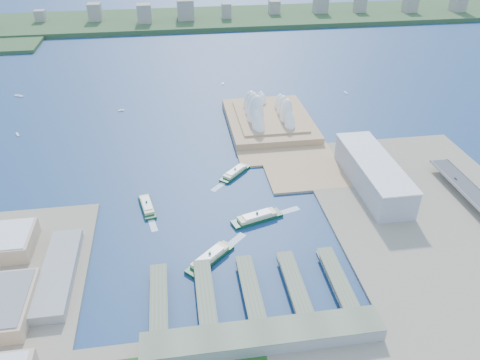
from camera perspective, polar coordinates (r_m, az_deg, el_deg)
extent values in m
plane|color=#102A4E|center=(504.02, -1.81, -7.62)|extent=(3000.00, 3000.00, 0.00)
cube|color=gray|center=(543.01, 25.19, -7.71)|extent=(240.00, 500.00, 3.00)
cube|color=tan|center=(736.06, 4.06, 6.20)|extent=(135.00, 220.00, 3.00)
cube|color=#2D4926|center=(1402.26, -7.00, 18.85)|extent=(2200.00, 260.00, 12.00)
cube|color=#97979D|center=(603.18, 15.89, 0.76)|extent=(45.00, 155.00, 35.00)
cube|color=gray|center=(404.89, 2.87, -18.57)|extent=(200.00, 28.00, 12.00)
imported|color=slate|center=(638.68, 24.79, 0.18)|extent=(1.89, 4.66, 1.35)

